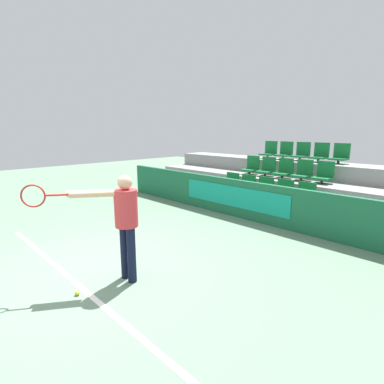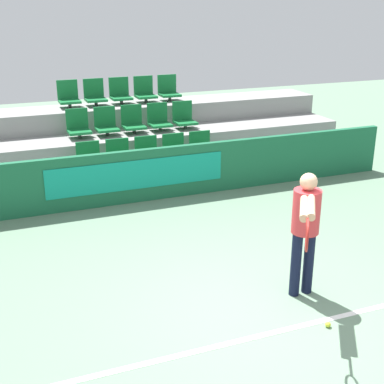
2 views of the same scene
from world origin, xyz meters
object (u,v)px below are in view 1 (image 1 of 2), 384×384
Objects in this scene: stadium_chair_8 at (303,172)px; stadium_chair_12 at (301,153)px; stadium_chair_13 at (320,154)px; tennis_player at (121,216)px; stadium_chair_5 at (251,167)px; stadium_chair_14 at (340,155)px; stadium_chair_7 at (284,170)px; stadium_chair_10 at (269,151)px; stadium_chair_0 at (230,184)px; stadium_chair_3 at (283,193)px; stadium_chair_1 at (246,187)px; stadium_chair_11 at (285,152)px; stadium_chair_6 at (267,168)px; stadium_chair_9 at (324,174)px; tennis_ball at (77,293)px; stadium_chair_4 at (304,196)px; stadium_chair_2 at (264,190)px.

stadium_chair_8 is 1.00× the size of stadium_chair_12.
stadium_chair_8 is at bearing -90.00° from stadium_chair_13.
stadium_chair_13 reaches higher than tennis_player.
stadium_chair_5 is 1.00× the size of stadium_chair_14.
stadium_chair_10 reaches higher than stadium_chair_7.
stadium_chair_13 is (1.70, 1.01, 0.43)m from stadium_chair_5.
stadium_chair_0 and stadium_chair_3 have the same top height.
stadium_chair_1 is 1.24m from stadium_chair_5.
stadium_chair_6 is at bearing -90.00° from stadium_chair_11.
stadium_chair_1 is at bearing -105.68° from stadium_chair_12.
stadium_chair_11 reaches higher than stadium_chair_9.
stadium_chair_0 is 1.10m from stadium_chair_5.
stadium_chair_0 is 1.70m from stadium_chair_3.
stadium_chair_4 is at bearing 83.37° from tennis_ball.
stadium_chair_3 is at bearing -74.32° from stadium_chair_12.
stadium_chair_6 is 1.14m from stadium_chair_8.
stadium_chair_10 is (-1.14, 1.01, 0.43)m from stadium_chair_7.
stadium_chair_4 is 2.27m from stadium_chair_13.
stadium_chair_14 is at bearing 0.00° from stadium_chair_11.
stadium_chair_14 is (1.14, 0.00, 0.00)m from stadium_chair_12.
stadium_chair_9 is at bearing 41.69° from stadium_chair_2.
stadium_chair_14 is at bearing 41.69° from stadium_chair_0.
stadium_chair_5 reaches higher than stadium_chair_4.
stadium_chair_14 is at bearing 74.32° from stadium_chair_3.
tennis_player is at bearing -85.04° from stadium_chair_12.
tennis_ball is (1.65, -7.40, -1.50)m from stadium_chair_10.
stadium_chair_2 is at bearing 180.00° from stadium_chair_3.
stadium_chair_10 is at bearing 90.00° from stadium_chair_5.
stadium_chair_12 reaches higher than stadium_chair_5.
stadium_chair_12 is at bearing 90.00° from stadium_chair_7.
stadium_chair_8 is (0.57, 0.00, 0.00)m from stadium_chair_7.
stadium_chair_4 is (1.70, 0.00, 0.00)m from stadium_chair_1.
stadium_chair_10 is (0.00, 1.01, 0.43)m from stadium_chair_5.
stadium_chair_14 is at bearing 49.90° from stadium_chair_1.
stadium_chair_3 is at bearing 0.00° from stadium_chair_2.
stadium_chair_4 is 2.03m from stadium_chair_6.
tennis_player reaches higher than stadium_chair_8.
stadium_chair_14 reaches higher than stadium_chair_4.
stadium_chair_5 is 1.10m from stadium_chair_10.
stadium_chair_6 is (0.57, 1.01, 0.43)m from stadium_chair_0.
stadium_chair_1 is 1.00× the size of stadium_chair_5.
stadium_chair_4 is 0.35× the size of tennis_player.
stadium_chair_1 and stadium_chair_3 have the same top height.
stadium_chair_10 is (-0.57, 2.02, 0.87)m from stadium_chair_1.
stadium_chair_1 is at bearing 180.00° from stadium_chair_4.
stadium_chair_3 is 2.78m from stadium_chair_10.
stadium_chair_5 is at bearing -156.00° from stadium_chair_14.
stadium_chair_7 and stadium_chair_9 have the same top height.
stadium_chair_6 is 1.00× the size of stadium_chair_8.
stadium_chair_0 is 1.00× the size of stadium_chair_13.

